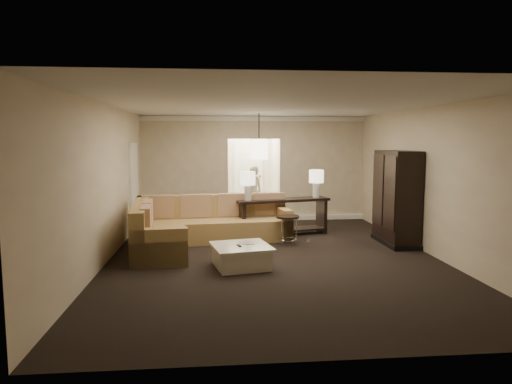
{
  "coord_description": "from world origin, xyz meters",
  "views": [
    {
      "loc": [
        -1.09,
        -8.2,
        2.17
      ],
      "look_at": [
        -0.21,
        1.2,
        1.09
      ],
      "focal_mm": 32.0,
      "sensor_mm": 36.0,
      "label": 1
    }
  ],
  "objects": [
    {
      "name": "wall_back",
      "position": [
        0.0,
        4.0,
        1.4
      ],
      "size": [
        6.0,
        0.04,
        2.8
      ],
      "primitive_type": "cube",
      "color": "beige",
      "rests_on": "ground"
    },
    {
      "name": "console_table",
      "position": [
        0.48,
        2.0,
        0.5
      ],
      "size": [
        2.22,
        0.98,
        0.84
      ],
      "rotation": [
        0.0,
        0.0,
        0.23
      ],
      "color": "black",
      "rests_on": "ground"
    },
    {
      "name": "coffee_table",
      "position": [
        -0.63,
        -0.57,
        0.2
      ],
      "size": [
        1.11,
        1.11,
        0.4
      ],
      "rotation": [
        0.0,
        0.0,
        0.2
      ],
      "color": "silver",
      "rests_on": "ground"
    },
    {
      "name": "person",
      "position": [
        0.0,
        4.3,
        0.81
      ],
      "size": [
        0.68,
        0.57,
        1.62
      ],
      "primitive_type": "imported",
      "rotation": [
        0.0,
        0.0,
        3.5
      ],
      "color": "beige",
      "rests_on": "ground"
    },
    {
      "name": "table_lamp_right",
      "position": [
        1.29,
        2.19,
        1.26
      ],
      "size": [
        0.33,
        0.33,
        0.64
      ],
      "color": "silver",
      "rests_on": "console_table"
    },
    {
      "name": "table_lamp_left",
      "position": [
        -0.34,
        1.81,
        1.26
      ],
      "size": [
        0.33,
        0.33,
        0.64
      ],
      "color": "silver",
      "rests_on": "console_table"
    },
    {
      "name": "drink_table",
      "position": [
        0.43,
        1.04,
        0.43
      ],
      "size": [
        0.48,
        0.48,
        0.61
      ],
      "rotation": [
        0.0,
        0.0,
        -0.33
      ],
      "color": "black",
      "rests_on": "ground"
    },
    {
      "name": "wall_left",
      "position": [
        -3.0,
        0.0,
        1.4
      ],
      "size": [
        0.04,
        8.0,
        2.8
      ],
      "primitive_type": "cube",
      "color": "beige",
      "rests_on": "ground"
    },
    {
      "name": "ground",
      "position": [
        0.0,
        0.0,
        0.0
      ],
      "size": [
        8.0,
        8.0,
        0.0
      ],
      "primitive_type": "plane",
      "color": "black",
      "rests_on": "ground"
    },
    {
      "name": "side_door",
      "position": [
        -2.97,
        2.8,
        1.05
      ],
      "size": [
        0.05,
        0.9,
        2.1
      ],
      "primitive_type": "cube",
      "color": "white",
      "rests_on": "ground"
    },
    {
      "name": "pendant_light",
      "position": [
        0.0,
        2.7,
        1.95
      ],
      "size": [
        0.38,
        0.38,
        1.09
      ],
      "color": "black",
      "rests_on": "ceiling"
    },
    {
      "name": "foyer",
      "position": [
        0.0,
        5.34,
        1.3
      ],
      "size": [
        1.44,
        2.02,
        2.8
      ],
      "color": "beige",
      "rests_on": "ground"
    },
    {
      "name": "sectional_sofa",
      "position": [
        -1.43,
        1.17,
        0.39
      ],
      "size": [
        3.36,
        2.81,
        0.98
      ],
      "rotation": [
        0.0,
        0.0,
        0.1
      ],
      "color": "brown",
      "rests_on": "ground"
    },
    {
      "name": "baseboard",
      "position": [
        0.0,
        3.95,
        0.06
      ],
      "size": [
        6.0,
        0.1,
        0.12
      ],
      "primitive_type": "cube",
      "color": "white",
      "rests_on": "ground"
    },
    {
      "name": "wall_right",
      "position": [
        3.0,
        0.0,
        1.4
      ],
      "size": [
        0.04,
        8.0,
        2.8
      ],
      "primitive_type": "cube",
      "color": "beige",
      "rests_on": "ground"
    },
    {
      "name": "armoire",
      "position": [
        2.69,
        0.9,
        0.93
      ],
      "size": [
        0.58,
        1.36,
        1.95
      ],
      "color": "black",
      "rests_on": "ground"
    },
    {
      "name": "wall_front",
      "position": [
        0.0,
        -4.0,
        1.4
      ],
      "size": [
        6.0,
        0.04,
        2.8
      ],
      "primitive_type": "cube",
      "color": "beige",
      "rests_on": "ground"
    },
    {
      "name": "ceiling",
      "position": [
        0.0,
        0.0,
        2.8
      ],
      "size": [
        6.0,
        8.0,
        0.02
      ],
      "primitive_type": "cube",
      "color": "silver",
      "rests_on": "wall_back"
    },
    {
      "name": "crown_molding",
      "position": [
        0.0,
        3.95,
        2.73
      ],
      "size": [
        6.0,
        0.1,
        0.12
      ],
      "primitive_type": "cube",
      "color": "white",
      "rests_on": "wall_back"
    }
  ]
}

